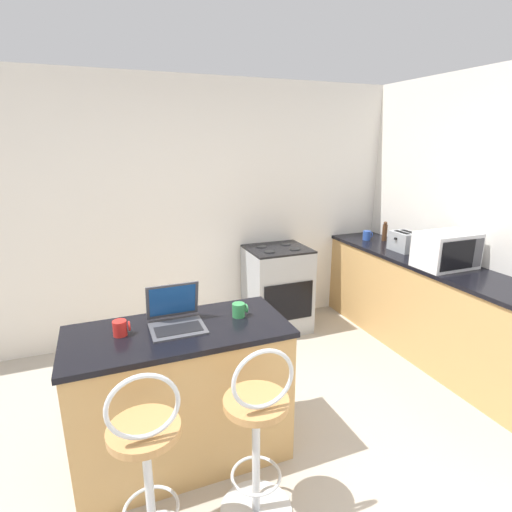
{
  "coord_description": "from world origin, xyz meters",
  "views": [
    {
      "loc": [
        -0.72,
        -1.55,
        1.99
      ],
      "look_at": [
        0.53,
        1.61,
        1.01
      ],
      "focal_mm": 28.0,
      "sensor_mm": 36.0,
      "label": 1
    }
  ],
  "objects": [
    {
      "name": "stove_range",
      "position": [
        0.98,
        2.13,
        0.46
      ],
      "size": [
        0.63,
        0.57,
        0.92
      ],
      "color": "#9EA3A8",
      "rests_on": "ground_plane"
    },
    {
      "name": "mug_red",
      "position": [
        -0.68,
        0.68,
        0.96
      ],
      "size": [
        0.1,
        0.08,
        0.09
      ],
      "color": "red",
      "rests_on": "breakfast_bar"
    },
    {
      "name": "toaster",
      "position": [
        2.13,
        1.56,
        1.01
      ],
      "size": [
        0.23,
        0.27,
        0.2
      ],
      "color": "#9EA3A8",
      "rests_on": "counter_right"
    },
    {
      "name": "mug_green",
      "position": [
        0.04,
        0.67,
        0.96
      ],
      "size": [
        0.1,
        0.08,
        0.09
      ],
      "color": "#338447",
      "rests_on": "breakfast_bar"
    },
    {
      "name": "laptop",
      "position": [
        -0.36,
        0.69,
        0.98
      ],
      "size": [
        0.32,
        0.3,
        0.25
      ],
      "color": "#47474C",
      "rests_on": "breakfast_bar"
    },
    {
      "name": "bar_stool_near",
      "position": [
        -0.63,
        0.06,
        0.51
      ],
      "size": [
        0.4,
        0.4,
        1.06
      ],
      "color": "silver",
      "rests_on": "ground_plane"
    },
    {
      "name": "wall_back",
      "position": [
        0.0,
        2.46,
        1.3
      ],
      "size": [
        12.0,
        0.06,
        2.6
      ],
      "color": "silver",
      "rests_on": "ground_plane"
    },
    {
      "name": "mug_blue",
      "position": [
        2.07,
        2.09,
        0.97
      ],
      "size": [
        0.1,
        0.09,
        0.1
      ],
      "color": "#2D51AD",
      "rests_on": "counter_right"
    },
    {
      "name": "pepper_mill",
      "position": [
        2.23,
        1.98,
        1.02
      ],
      "size": [
        0.05,
        0.05,
        0.22
      ],
      "color": "#4C2D19",
      "rests_on": "counter_right"
    },
    {
      "name": "bar_stool_far",
      "position": [
        -0.08,
        0.06,
        0.51
      ],
      "size": [
        0.4,
        0.4,
        1.06
      ],
      "color": "silver",
      "rests_on": "ground_plane"
    },
    {
      "name": "counter_right",
      "position": [
        2.12,
        0.96,
        0.46
      ],
      "size": [
        0.59,
        2.96,
        0.91
      ],
      "color": "tan",
      "rests_on": "ground_plane"
    },
    {
      "name": "microwave",
      "position": [
        2.08,
        0.98,
        1.07
      ],
      "size": [
        0.51,
        0.34,
        0.31
      ],
      "color": "silver",
      "rests_on": "counter_right"
    },
    {
      "name": "breakfast_bar",
      "position": [
        -0.35,
        0.64,
        0.46
      ],
      "size": [
        1.32,
        0.61,
        0.91
      ],
      "color": "tan",
      "rests_on": "ground_plane"
    }
  ]
}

